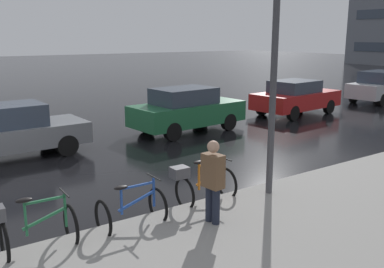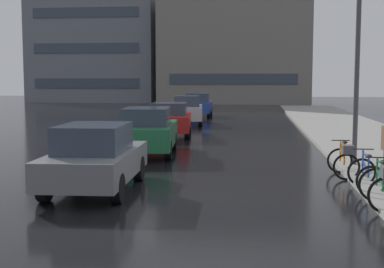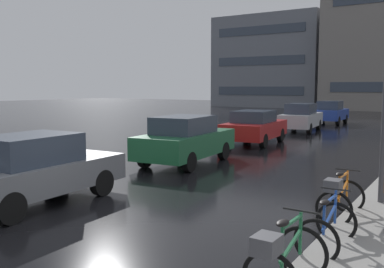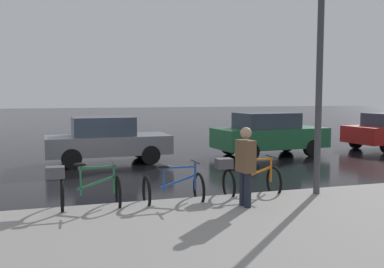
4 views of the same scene
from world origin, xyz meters
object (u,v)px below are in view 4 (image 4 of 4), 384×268
at_px(pedestrian, 246,165).
at_px(car_grey, 107,140).
at_px(bicycle_nearest, 83,188).
at_px(streetlamp, 321,11).
at_px(bicycle_third, 245,177).
at_px(bicycle_second, 173,189).
at_px(car_green, 269,134).

bearing_deg(pedestrian, car_grey, -165.10).
distance_m(bicycle_nearest, streetlamp, 6.14).
bearing_deg(car_grey, bicycle_third, 21.33).
height_order(bicycle_nearest, car_grey, car_grey).
height_order(bicycle_nearest, bicycle_third, bicycle_nearest).
relative_size(bicycle_nearest, pedestrian, 0.82).
relative_size(bicycle_nearest, bicycle_second, 1.19).
relative_size(car_grey, pedestrian, 2.47).
bearing_deg(car_grey, pedestrian, 14.90).
relative_size(bicycle_nearest, bicycle_third, 0.97).
bearing_deg(pedestrian, streetlamp, 105.08).
bearing_deg(pedestrian, bicycle_second, -123.63).
distance_m(car_grey, streetlamp, 8.34).
xyz_separation_m(bicycle_third, streetlamp, (0.53, 1.47, 3.58)).
xyz_separation_m(bicycle_second, pedestrian, (0.82, 1.23, 0.56)).
height_order(bicycle_nearest, bicycle_second, bicycle_nearest).
distance_m(pedestrian, streetlamp, 3.73).
bearing_deg(bicycle_third, car_green, 148.43).
bearing_deg(bicycle_nearest, bicycle_second, 88.47).
bearing_deg(car_green, bicycle_third, -31.57).
bearing_deg(car_green, streetlamp, -18.93).
distance_m(bicycle_second, pedestrian, 1.58).
xyz_separation_m(bicycle_third, car_grey, (-6.10, -2.38, 0.29)).
distance_m(bicycle_second, streetlamp, 4.88).
relative_size(bicycle_third, car_grey, 0.34).
xyz_separation_m(bicycle_second, streetlamp, (0.30, 3.18, 3.69)).
distance_m(car_grey, car_green, 6.12).
distance_m(bicycle_nearest, bicycle_second, 1.80).
bearing_deg(streetlamp, car_green, 161.07).
bearing_deg(bicycle_third, bicycle_nearest, -86.92).
height_order(pedestrian, streetlamp, streetlamp).
distance_m(bicycle_second, bicycle_third, 1.73).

